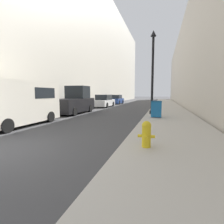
{
  "coord_description": "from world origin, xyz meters",
  "views": [
    {
      "loc": [
        4.84,
        -3.54,
        1.71
      ],
      "look_at": [
        -1.26,
        17.59,
        -0.61
      ],
      "focal_mm": 28.0,
      "sensor_mm": 36.0,
      "label": 1
    }
  ],
  "objects_px": {
    "fire_hydrant": "(146,133)",
    "parked_sedan_near": "(104,101)",
    "lamppost": "(153,68)",
    "white_van": "(18,102)",
    "trash_bin": "(156,109)",
    "parked_sedan_far": "(116,100)",
    "pickup_truck": "(74,102)"
  },
  "relations": [
    {
      "from": "fire_hydrant",
      "to": "lamppost",
      "type": "distance_m",
      "value": 9.34
    },
    {
      "from": "parked_sedan_far",
      "to": "parked_sedan_near",
      "type": "bearing_deg",
      "value": -88.2
    },
    {
      "from": "fire_hydrant",
      "to": "trash_bin",
      "type": "relative_size",
      "value": 0.71
    },
    {
      "from": "trash_bin",
      "to": "pickup_truck",
      "type": "height_order",
      "value": "pickup_truck"
    },
    {
      "from": "fire_hydrant",
      "to": "pickup_truck",
      "type": "relative_size",
      "value": 0.16
    },
    {
      "from": "white_van",
      "to": "lamppost",
      "type": "bearing_deg",
      "value": 44.04
    },
    {
      "from": "lamppost",
      "to": "white_van",
      "type": "distance_m",
      "value": 9.47
    },
    {
      "from": "white_van",
      "to": "parked_sedan_near",
      "type": "distance_m",
      "value": 13.82
    },
    {
      "from": "pickup_truck",
      "to": "parked_sedan_near",
      "type": "height_order",
      "value": "pickup_truck"
    },
    {
      "from": "trash_bin",
      "to": "parked_sedan_near",
      "type": "xyz_separation_m",
      "value": [
        -6.88,
        9.46,
        0.02
      ]
    },
    {
      "from": "trash_bin",
      "to": "white_van",
      "type": "relative_size",
      "value": 0.22
    },
    {
      "from": "lamppost",
      "to": "white_van",
      "type": "bearing_deg",
      "value": -135.96
    },
    {
      "from": "pickup_truck",
      "to": "parked_sedan_near",
      "type": "xyz_separation_m",
      "value": [
        0.13,
        7.64,
        -0.24
      ]
    },
    {
      "from": "lamppost",
      "to": "parked_sedan_near",
      "type": "xyz_separation_m",
      "value": [
        -6.47,
        7.43,
        -2.9
      ]
    },
    {
      "from": "lamppost",
      "to": "parked_sedan_far",
      "type": "xyz_separation_m",
      "value": [
        -6.69,
        14.37,
        -2.92
      ]
    },
    {
      "from": "trash_bin",
      "to": "parked_sedan_far",
      "type": "xyz_separation_m",
      "value": [
        -7.1,
        16.4,
        -0.0
      ]
    },
    {
      "from": "fire_hydrant",
      "to": "parked_sedan_near",
      "type": "height_order",
      "value": "parked_sedan_near"
    },
    {
      "from": "white_van",
      "to": "pickup_truck",
      "type": "height_order",
      "value": "pickup_truck"
    },
    {
      "from": "white_van",
      "to": "pickup_truck",
      "type": "bearing_deg",
      "value": 90.0
    },
    {
      "from": "white_van",
      "to": "trash_bin",
      "type": "bearing_deg",
      "value": 31.82
    },
    {
      "from": "trash_bin",
      "to": "lamppost",
      "type": "relative_size",
      "value": 0.17
    },
    {
      "from": "parked_sedan_near",
      "to": "parked_sedan_far",
      "type": "relative_size",
      "value": 1.08
    },
    {
      "from": "trash_bin",
      "to": "parked_sedan_far",
      "type": "height_order",
      "value": "parked_sedan_far"
    },
    {
      "from": "fire_hydrant",
      "to": "parked_sedan_near",
      "type": "relative_size",
      "value": 0.17
    },
    {
      "from": "fire_hydrant",
      "to": "pickup_truck",
      "type": "height_order",
      "value": "pickup_truck"
    },
    {
      "from": "lamppost",
      "to": "parked_sedan_near",
      "type": "height_order",
      "value": "lamppost"
    },
    {
      "from": "trash_bin",
      "to": "lamppost",
      "type": "bearing_deg",
      "value": 101.56
    },
    {
      "from": "white_van",
      "to": "parked_sedan_far",
      "type": "xyz_separation_m",
      "value": [
        -0.09,
        20.75,
        -0.58
      ]
    },
    {
      "from": "lamppost",
      "to": "parked_sedan_far",
      "type": "bearing_deg",
      "value": 114.95
    },
    {
      "from": "lamppost",
      "to": "parked_sedan_far",
      "type": "height_order",
      "value": "lamppost"
    },
    {
      "from": "fire_hydrant",
      "to": "pickup_truck",
      "type": "distance_m",
      "value": 11.08
    },
    {
      "from": "fire_hydrant",
      "to": "lamppost",
      "type": "relative_size",
      "value": 0.12
    }
  ]
}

